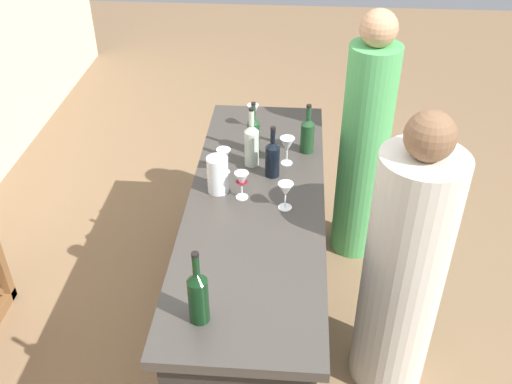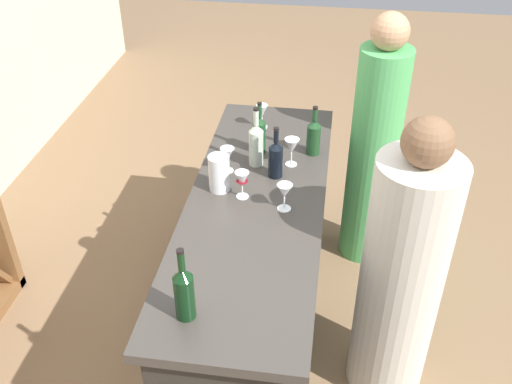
% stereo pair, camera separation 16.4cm
% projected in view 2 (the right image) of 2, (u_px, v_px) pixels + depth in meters
% --- Properties ---
extents(ground_plane, '(12.00, 12.00, 0.00)m').
position_uv_depth(ground_plane, '(256.00, 329.00, 3.42)').
color(ground_plane, '#846647').
extents(bar_counter, '(2.02, 0.67, 0.93)m').
position_uv_depth(bar_counter, '(256.00, 269.00, 3.15)').
color(bar_counter, '#2A2723').
rests_on(bar_counter, ground).
extents(wine_bottle_leftmost_dark_green, '(0.08, 0.08, 0.33)m').
position_uv_depth(wine_bottle_leftmost_dark_green, '(184.00, 292.00, 2.19)').
color(wine_bottle_leftmost_dark_green, black).
rests_on(wine_bottle_leftmost_dark_green, bar_counter).
extents(wine_bottle_second_left_near_black, '(0.08, 0.08, 0.28)m').
position_uv_depth(wine_bottle_second_left_near_black, '(276.00, 158.00, 3.00)').
color(wine_bottle_second_left_near_black, black).
rests_on(wine_bottle_second_left_near_black, bar_counter).
extents(wine_bottle_center_clear_pale, '(0.08, 0.08, 0.34)m').
position_uv_depth(wine_bottle_center_clear_pale, '(256.00, 143.00, 3.09)').
color(wine_bottle_center_clear_pale, '#B7C6B2').
rests_on(wine_bottle_center_clear_pale, bar_counter).
extents(wine_bottle_second_right_olive_green, '(0.07, 0.07, 0.30)m').
position_uv_depth(wine_bottle_second_right_olive_green, '(259.00, 133.00, 3.20)').
color(wine_bottle_second_right_olive_green, '#193D1E').
rests_on(wine_bottle_second_right_olive_green, bar_counter).
extents(wine_bottle_rightmost_olive_green, '(0.08, 0.08, 0.28)m').
position_uv_depth(wine_bottle_rightmost_olive_green, '(314.00, 136.00, 3.19)').
color(wine_bottle_rightmost_olive_green, '#193D1E').
rests_on(wine_bottle_rightmost_olive_green, bar_counter).
extents(wine_glass_near_left, '(0.08, 0.08, 0.14)m').
position_uv_depth(wine_glass_near_left, '(285.00, 192.00, 2.77)').
color(wine_glass_near_left, white).
rests_on(wine_glass_near_left, bar_counter).
extents(wine_glass_near_center, '(0.08, 0.08, 0.16)m').
position_uv_depth(wine_glass_near_center, '(292.00, 147.00, 3.09)').
color(wine_glass_near_center, white).
rests_on(wine_glass_near_center, bar_counter).
extents(wine_glass_near_right, '(0.07, 0.07, 0.15)m').
position_uv_depth(wine_glass_near_right, '(242.00, 181.00, 2.86)').
color(wine_glass_near_right, white).
rests_on(wine_glass_near_right, bar_counter).
extents(wine_glass_far_left, '(0.07, 0.07, 0.15)m').
position_uv_depth(wine_glass_far_left, '(262.00, 112.00, 3.43)').
color(wine_glass_far_left, white).
rests_on(wine_glass_far_left, bar_counter).
extents(wine_glass_far_center, '(0.08, 0.08, 0.14)m').
position_uv_depth(wine_glass_far_center, '(227.00, 155.00, 3.05)').
color(wine_glass_far_center, white).
rests_on(wine_glass_far_center, bar_counter).
extents(water_pitcher, '(0.11, 0.11, 0.19)m').
position_uv_depth(water_pitcher, '(219.00, 173.00, 2.91)').
color(water_pitcher, silver).
rests_on(water_pitcher, bar_counter).
extents(person_left_guest, '(0.34, 0.34, 1.64)m').
position_uv_depth(person_left_guest, '(374.00, 152.00, 3.56)').
color(person_left_guest, '#4CA559').
rests_on(person_left_guest, ground).
extents(person_center_guest, '(0.45, 0.45, 1.57)m').
position_uv_depth(person_center_guest, '(401.00, 279.00, 2.74)').
color(person_center_guest, beige).
rests_on(person_center_guest, ground).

